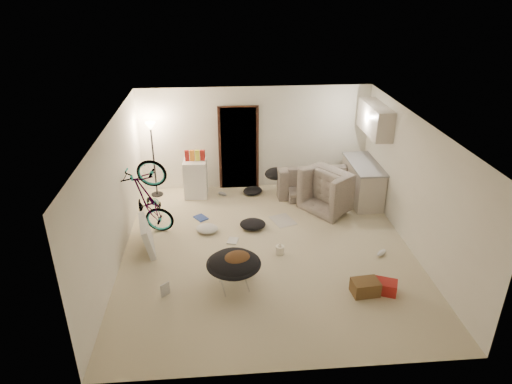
{
  "coord_description": "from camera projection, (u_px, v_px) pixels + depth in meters",
  "views": [
    {
      "loc": [
        -0.85,
        -7.43,
        4.8
      ],
      "look_at": [
        -0.18,
        0.6,
        0.96
      ],
      "focal_mm": 32.0,
      "sensor_mm": 36.0,
      "label": 1
    }
  ],
  "objects": [
    {
      "name": "tv_box",
      "position": [
        147.0,
        235.0,
        8.72
      ],
      "size": [
        0.41,
        0.94,
        0.61
      ],
      "primitive_type": "cube",
      "rotation": [
        0.0,
        -0.21,
        0.2
      ],
      "color": "silver",
      "rests_on": "floor"
    },
    {
      "name": "snack_box_0",
      "position": [
        187.0,
        157.0,
        10.56
      ],
      "size": [
        0.11,
        0.08,
        0.3
      ],
      "primitive_type": "cube",
      "rotation": [
        0.0,
        0.0,
        0.12
      ],
      "color": "maroon",
      "rests_on": "mini_fridge"
    },
    {
      "name": "juicer",
      "position": [
        280.0,
        249.0,
        8.65
      ],
      "size": [
        0.17,
        0.17,
        0.24
      ],
      "color": "white",
      "rests_on": "floor"
    },
    {
      "name": "doorway",
      "position": [
        239.0,
        148.0,
        11.02
      ],
      "size": [
        0.85,
        0.1,
        2.04
      ],
      "primitive_type": "cube",
      "color": "black",
      "rests_on": "floor"
    },
    {
      "name": "sofa",
      "position": [
        315.0,
        182.0,
        11.01
      ],
      "size": [
        1.93,
        0.82,
        0.55
      ],
      "primitive_type": "imported",
      "rotation": [
        0.0,
        0.0,
        3.19
      ],
      "color": "#363E37",
      "rests_on": "floor"
    },
    {
      "name": "shoe_3",
      "position": [
        244.0,
        274.0,
        8.01
      ],
      "size": [
        0.31,
        0.14,
        0.11
      ],
      "primitive_type": "ellipsoid",
      "rotation": [
        0.0,
        0.0,
        -0.07
      ],
      "color": "slate",
      "rests_on": "floor"
    },
    {
      "name": "clothes_lump_a",
      "position": [
        253.0,
        224.0,
        9.54
      ],
      "size": [
        0.59,
        0.52,
        0.17
      ],
      "primitive_type": "ellipsoid",
      "rotation": [
        0.0,
        0.0,
        -0.1
      ],
      "color": "black",
      "rests_on": "floor"
    },
    {
      "name": "snack_box_2",
      "position": [
        197.0,
        156.0,
        10.57
      ],
      "size": [
        0.1,
        0.07,
        0.3
      ],
      "primitive_type": "cube",
      "rotation": [
        0.0,
        0.0,
        -0.03
      ],
      "color": "yellow",
      "rests_on": "mini_fridge"
    },
    {
      "name": "drink_case_b",
      "position": [
        385.0,
        287.0,
        7.59
      ],
      "size": [
        0.45,
        0.4,
        0.21
      ],
      "primitive_type": "cube",
      "rotation": [
        0.0,
        0.0,
        -0.4
      ],
      "color": "maroon",
      "rests_on": "floor"
    },
    {
      "name": "saucer_chair",
      "position": [
        234.0,
        268.0,
        7.6
      ],
      "size": [
        0.92,
        0.92,
        0.65
      ],
      "color": "silver",
      "rests_on": "floor"
    },
    {
      "name": "kitchen_uppers",
      "position": [
        375.0,
        119.0,
        9.97
      ],
      "size": [
        0.38,
        1.4,
        0.65
      ],
      "primitive_type": "cube",
      "color": "beige",
      "rests_on": "wall_right"
    },
    {
      "name": "newspaper",
      "position": [
        283.0,
        220.0,
        9.86
      ],
      "size": [
        0.59,
        0.67,
        0.01
      ],
      "primitive_type": "cube",
      "rotation": [
        0.0,
        0.0,
        0.34
      ],
      "color": "#B9B3AB",
      "rests_on": "floor"
    },
    {
      "name": "wall_back",
      "position": [
        255.0,
        138.0,
        10.98
      ],
      "size": [
        5.5,
        0.02,
        2.5
      ],
      "primitive_type": "cube",
      "color": "white",
      "rests_on": "floor"
    },
    {
      "name": "wall_right",
      "position": [
        416.0,
        186.0,
        8.48
      ],
      "size": [
        0.02,
        6.0,
        2.5
      ],
      "primitive_type": "cube",
      "color": "white",
      "rests_on": "floor"
    },
    {
      "name": "counter_top",
      "position": [
        364.0,
        164.0,
        10.41
      ],
      "size": [
        0.64,
        1.54,
        0.04
      ],
      "primitive_type": "cube",
      "color": "gray",
      "rests_on": "kitchen_counter"
    },
    {
      "name": "clothes_lump_c",
      "position": [
        207.0,
        229.0,
        9.41
      ],
      "size": [
        0.56,
        0.52,
        0.14
      ],
      "primitive_type": "ellipsoid",
      "rotation": [
        0.0,
        0.0,
        -0.32
      ],
      "color": "silver",
      "rests_on": "floor"
    },
    {
      "name": "book_blue",
      "position": [
        201.0,
        218.0,
        9.95
      ],
      "size": [
        0.35,
        0.37,
        0.03
      ],
      "primitive_type": "cube",
      "rotation": [
        0.0,
        0.0,
        0.61
      ],
      "color": "#284093",
      "rests_on": "floor"
    },
    {
      "name": "wall_front",
      "position": [
        295.0,
        297.0,
        5.57
      ],
      "size": [
        5.5,
        0.02,
        2.5
      ],
      "primitive_type": "cube",
      "color": "white",
      "rests_on": "floor"
    },
    {
      "name": "shoe_1",
      "position": [
        222.0,
        194.0,
        10.96
      ],
      "size": [
        0.25,
        0.23,
        0.09
      ],
      "primitive_type": "ellipsoid",
      "rotation": [
        0.0,
        0.0,
        -0.68
      ],
      "color": "slate",
      "rests_on": "floor"
    },
    {
      "name": "kitchen_counter",
      "position": [
        362.0,
        182.0,
        10.61
      ],
      "size": [
        0.6,
        1.5,
        0.88
      ],
      "primitive_type": "cube",
      "color": "beige",
      "rests_on": "floor"
    },
    {
      "name": "shoe_4",
      "position": [
        381.0,
        253.0,
        8.63
      ],
      "size": [
        0.27,
        0.26,
        0.1
      ],
      "primitive_type": "ellipsoid",
      "rotation": [
        0.0,
        0.0,
        0.71
      ],
      "color": "white",
      "rests_on": "floor"
    },
    {
      "name": "armchair",
      "position": [
        336.0,
        192.0,
        10.32
      ],
      "size": [
        1.42,
        1.45,
        0.71
      ],
      "primitive_type": "imported",
      "rotation": [
        0.0,
        0.0,
        2.19
      ],
      "color": "#363E37",
      "rests_on": "floor"
    },
    {
      "name": "snack_box_1",
      "position": [
        192.0,
        157.0,
        10.57
      ],
      "size": [
        0.11,
        0.09,
        0.3
      ],
      "primitive_type": "cube",
      "rotation": [
        0.0,
        0.0,
        -0.24
      ],
      "color": "orange",
      "rests_on": "mini_fridge"
    },
    {
      "name": "drink_case_a",
      "position": [
        365.0,
        287.0,
        7.55
      ],
      "size": [
        0.47,
        0.35,
        0.25
      ],
      "primitive_type": "cube",
      "rotation": [
        0.0,
        0.0,
        0.1
      ],
      "color": "brown",
      "rests_on": "floor"
    },
    {
      "name": "book_asset",
      "position": [
        162.0,
        297.0,
        7.5
      ],
      "size": [
        0.29,
        0.3,
        0.02
      ],
      "primitive_type": "imported",
      "rotation": [
        0.0,
        0.0,
        0.71
      ],
      "color": "maroon",
      "rests_on": "floor"
    },
    {
      "name": "book_white",
      "position": [
        233.0,
        241.0,
        9.09
      ],
      "size": [
        0.26,
        0.3,
        0.02
      ],
      "primitive_type": "cube",
      "rotation": [
        0.0,
        0.0,
        -0.27
      ],
      "color": "silver",
      "rests_on": "floor"
    },
    {
      "name": "sofa_drape",
      "position": [
        276.0,
        174.0,
        10.82
      ],
      "size": [
        0.64,
        0.56,
        0.28
      ],
      "primitive_type": "ellipsoid",
      "rotation": [
        0.0,
        0.0,
        0.19
      ],
      "color": "black",
      "rests_on": "sofa"
    },
    {
      "name": "bicycle",
      "position": [
        150.0,
        214.0,
        9.17
      ],
      "size": [
        1.81,
        1.0,
        0.99
      ],
      "primitive_type": "imported",
      "rotation": [
        0.0,
        -0.17,
        1.41
      ],
      "color": "black",
      "rests_on": "floor"
    },
    {
      "name": "snack_box_3",
      "position": [
        203.0,
        156.0,
        10.58
      ],
      "size": [
        0.12,
        0.09,
        0.3
      ],
      "primitive_type": "cube",
      "rotation": [
        0.0,
        0.0,
        -0.28
      ],
      "color": "maroon",
      "rests_on": "mini_fridge"
    },
    {
      "name": "hoodie",
      "position": [
        237.0,
        259.0,
        7.49
      ],
      "size": [
        0.61,
        0.58,
        0.22
      ],
      "primitive_type": "ellipsoid",
      "rotation": [
        0.0,
        0.0,
        0.51
      ],
      "color": "#53341C",
      "rests_on": "saucer_chair"
    },
    {
      "name": "floor",
      "position": [
        268.0,
        250.0,
        8.82
      ],
      "size": [
        5.5,
        6.0,
        0.02
      ],
      "primitive_type": "cube",
      "color": "beige",
      "rests_on": "ground"
    },
    {
      "name": "clothes_lump_b",
      "position": [
        253.0,
        191.0,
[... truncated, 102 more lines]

